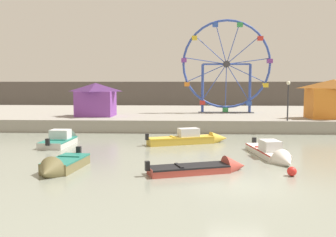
% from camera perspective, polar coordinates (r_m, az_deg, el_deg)
% --- Properties ---
extents(ground_plane, '(240.00, 240.00, 0.00)m').
position_cam_1_polar(ground_plane, '(16.41, 10.59, -9.88)').
color(ground_plane, gray).
extents(quay_promenade, '(110.00, 20.89, 1.09)m').
position_cam_1_polar(quay_promenade, '(42.28, 5.75, 0.34)').
color(quay_promenade, gray).
rests_on(quay_promenade, ground_plane).
extents(distant_town_skyline, '(140.00, 3.00, 4.40)m').
position_cam_1_polar(distant_town_skyline, '(62.64, 4.78, 3.54)').
color(distant_town_skyline, '#564C47').
rests_on(distant_town_skyline, ground_plane).
extents(motorboat_faded_red, '(5.01, 2.69, 1.12)m').
position_cam_1_polar(motorboat_faded_red, '(18.46, 5.84, -7.41)').
color(motorboat_faded_red, '#B24238').
rests_on(motorboat_faded_red, ground_plane).
extents(motorboat_mustard_yellow, '(5.98, 3.13, 1.35)m').
position_cam_1_polar(motorboat_mustard_yellow, '(26.80, 3.64, -3.03)').
color(motorboat_mustard_yellow, gold).
rests_on(motorboat_mustard_yellow, ground_plane).
extents(motorboat_olive_wood, '(1.81, 4.03, 1.30)m').
position_cam_1_polar(motorboat_olive_wood, '(19.14, -15.95, -6.90)').
color(motorboat_olive_wood, olive).
rests_on(motorboat_olive_wood, ground_plane).
extents(motorboat_pale_grey, '(1.72, 4.58, 1.60)m').
position_cam_1_polar(motorboat_pale_grey, '(27.67, -15.59, -3.06)').
color(motorboat_pale_grey, silver).
rests_on(motorboat_pale_grey, ground_plane).
extents(motorboat_white_red_stripe, '(1.97, 5.94, 1.36)m').
position_cam_1_polar(motorboat_white_red_stripe, '(22.31, 15.53, -5.13)').
color(motorboat_white_red_stripe, silver).
rests_on(motorboat_white_red_stripe, ground_plane).
extents(ferris_wheel_blue_frame, '(9.51, 1.20, 9.76)m').
position_cam_1_polar(ferris_wheel_blue_frame, '(40.49, 8.81, 7.80)').
color(ferris_wheel_blue_frame, '#334CA8').
rests_on(ferris_wheel_blue_frame, quay_promenade).
extents(carnival_booth_orange_canopy, '(4.82, 2.93, 3.49)m').
position_cam_1_polar(carnival_booth_orange_canopy, '(36.85, 23.66, 2.83)').
color(carnival_booth_orange_canopy, orange).
rests_on(carnival_booth_orange_canopy, quay_promenade).
extents(carnival_booth_purple_stall, '(3.83, 3.26, 3.16)m').
position_cam_1_polar(carnival_booth_purple_stall, '(36.75, -10.85, 2.92)').
color(carnival_booth_purple_stall, purple).
rests_on(carnival_booth_purple_stall, quay_promenade).
extents(promenade_lamp_near, '(0.32, 0.32, 3.33)m').
position_cam_1_polar(promenade_lamp_near, '(33.23, 17.66, 3.50)').
color(promenade_lamp_near, '#2D2D33').
rests_on(promenade_lamp_near, quay_promenade).
extents(mooring_buoy_orange, '(0.44, 0.44, 0.44)m').
position_cam_1_polar(mooring_buoy_orange, '(18.52, 18.17, -7.59)').
color(mooring_buoy_orange, red).
rests_on(mooring_buoy_orange, ground_plane).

